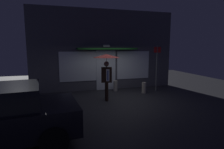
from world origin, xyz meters
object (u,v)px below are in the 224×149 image
at_px(street_sign_post, 157,65).
at_px(sidewalk_bollard, 115,86).
at_px(sidewalk_bollard_2, 144,88).
at_px(person_with_umbrella, 106,65).

distance_m(street_sign_post, sidewalk_bollard, 2.49).
bearing_deg(street_sign_post, sidewalk_bollard, 164.64).
distance_m(street_sign_post, sidewalk_bollard_2, 1.43).
relative_size(person_with_umbrella, sidewalk_bollard_2, 3.69).
bearing_deg(sidewalk_bollard_2, person_with_umbrella, -160.97).
height_order(sidewalk_bollard, sidewalk_bollard_2, sidewalk_bollard).
height_order(person_with_umbrella, street_sign_post, street_sign_post).
distance_m(sidewalk_bollard, sidewalk_bollard_2, 1.55).
distance_m(person_with_umbrella, sidewalk_bollard_2, 2.69).
bearing_deg(person_with_umbrella, sidewalk_bollard, 72.44).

